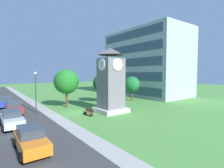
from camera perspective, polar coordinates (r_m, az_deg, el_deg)
ground_plane at (r=25.13m, az=-10.92°, el=-9.21°), size 160.00×160.00×0.00m
street_asphalt at (r=23.05m, az=-28.95°, el=-10.76°), size 120.00×7.20×0.01m
kerb_strip at (r=23.95m, az=-18.29°, el=-9.96°), size 120.00×1.60×0.01m
office_building at (r=45.49m, az=11.06°, el=6.61°), size 20.67×11.36×16.00m
clock_tower at (r=24.70m, az=-0.39°, el=0.03°), size 3.97×3.97×9.07m
park_bench at (r=23.21m, az=-7.67°, el=-9.08°), size 1.84×0.66×0.88m
street_lamp at (r=26.14m, az=-23.73°, el=-1.07°), size 0.36×0.36×5.71m
tree_streetside at (r=32.92m, az=-3.11°, el=0.29°), size 3.63×3.63×5.49m
tree_near_tower at (r=35.20m, az=6.50°, el=-0.13°), size 3.19×3.19×4.89m
tree_by_building at (r=28.88m, az=-14.71°, el=0.72°), size 3.96×3.96×6.15m
parked_car_blue at (r=33.29m, az=-31.65°, el=-5.03°), size 4.43×2.03×1.69m
parked_car_red at (r=27.26m, az=-29.60°, el=-6.76°), size 4.56×1.99×1.69m
parked_car_silver at (r=21.01m, az=-29.90°, el=-9.75°), size 4.73×1.98×1.69m
parked_car_orange at (r=14.15m, az=-25.03°, el=-16.05°), size 4.44×1.90×1.69m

